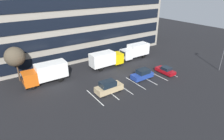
% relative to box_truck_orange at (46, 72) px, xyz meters
% --- Properties ---
extents(ground_plane, '(120.00, 120.00, 0.00)m').
position_rel_box_truck_orange_xyz_m(ground_plane, '(13.04, -5.95, -2.03)').
color(ground_plane, black).
extents(office_building, '(41.53, 13.20, 21.60)m').
position_rel_box_truck_orange_xyz_m(office_building, '(13.04, 12.00, 8.77)').
color(office_building, gray).
rests_on(office_building, ground_plane).
extents(lot_markings, '(16.94, 5.40, 0.01)m').
position_rel_box_truck_orange_xyz_m(lot_markings, '(13.04, -9.16, -2.02)').
color(lot_markings, silver).
rests_on(lot_markings, ground_plane).
extents(box_truck_orange, '(7.77, 2.57, 3.60)m').
position_rel_box_truck_orange_xyz_m(box_truck_orange, '(0.00, 0.00, 0.00)').
color(box_truck_orange, '#D85914').
rests_on(box_truck_orange, ground_plane).
extents(box_truck_white, '(7.40, 2.45, 3.43)m').
position_rel_box_truck_orange_xyz_m(box_truck_white, '(21.19, 0.57, -0.10)').
color(box_truck_white, white).
rests_on(box_truck_white, ground_plane).
extents(box_truck_yellow, '(7.49, 2.48, 3.47)m').
position_rel_box_truck_orange_xyz_m(box_truck_yellow, '(12.54, -0.20, -0.07)').
color(box_truck_yellow, yellow).
rests_on(box_truck_yellow, ground_plane).
extents(sedan_maroon, '(1.70, 4.05, 1.45)m').
position_rel_box_truck_orange_xyz_m(sedan_maroon, '(20.61, -9.40, -1.34)').
color(sedan_maroon, maroon).
rests_on(sedan_maroon, ground_plane).
extents(suv_navy, '(4.29, 1.82, 1.94)m').
position_rel_box_truck_orange_xyz_m(suv_navy, '(15.18, -8.57, -1.09)').
color(suv_navy, navy).
rests_on(suv_navy, ground_plane).
extents(suv_tan, '(4.58, 1.94, 2.07)m').
position_rel_box_truck_orange_xyz_m(suv_tan, '(7.30, -9.09, -1.03)').
color(suv_tan, tan).
rests_on(suv_tan, ground_plane).
extents(street_light, '(1.23, 0.28, 6.78)m').
position_rel_box_truck_orange_xyz_m(street_light, '(31.19, -14.66, 2.28)').
color(street_light, '#4C4C51').
rests_on(street_light, ground_plane).
extents(bare_tree, '(3.46, 3.46, 6.48)m').
position_rel_box_truck_orange_xyz_m(bare_tree, '(-3.96, 3.52, 2.71)').
color(bare_tree, '#473323').
rests_on(bare_tree, ground_plane).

